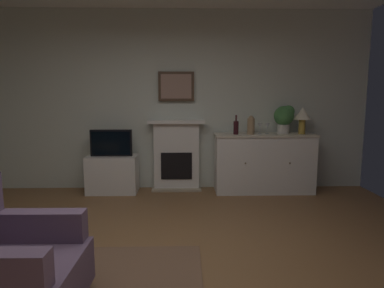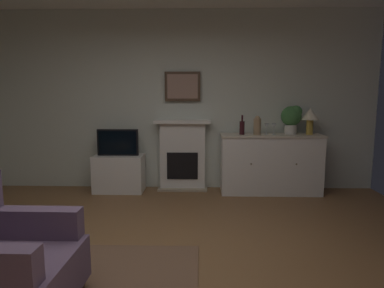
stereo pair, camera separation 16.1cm
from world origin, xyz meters
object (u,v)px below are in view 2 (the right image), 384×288
object	(u,v)px
table_lamp	(310,116)
armchair	(0,262)
wine_glass_center	(274,126)
wine_bottle	(242,127)
sideboard_cabinet	(270,164)
vase_decorative	(257,125)
wine_glass_left	(267,126)
tv_cabinet	(119,173)
tv_set	(118,142)
potted_plant_small	(292,117)
fireplace_unit	(183,155)
framed_picture	(183,86)

from	to	relation	value
table_lamp	armchair	size ratio (longest dim) A/B	0.43
wine_glass_center	wine_bottle	bearing A→B (deg)	-174.55
sideboard_cabinet	vase_decorative	world-z (taller)	vase_decorative
wine_glass_left	tv_cabinet	size ratio (longest dim) A/B	0.22
tv_set	potted_plant_small	distance (m)	2.65
wine_bottle	tv_cabinet	distance (m)	2.01
table_lamp	fireplace_unit	bearing A→B (deg)	174.68
wine_glass_center	tv_cabinet	bearing A→B (deg)	179.81
wine_glass_left	vase_decorative	world-z (taller)	vase_decorative
sideboard_cabinet	potted_plant_small	distance (m)	0.77
framed_picture	table_lamp	world-z (taller)	framed_picture
sideboard_cabinet	wine_glass_left	size ratio (longest dim) A/B	9.17
fireplace_unit	framed_picture	bearing A→B (deg)	90.00
vase_decorative	wine_bottle	bearing A→B (deg)	177.12
sideboard_cabinet	wine_glass_center	distance (m)	0.57
fireplace_unit	tv_set	distance (m)	1.02
wine_bottle	wine_glass_center	bearing A→B (deg)	5.45
framed_picture	armchair	xyz separation A→B (m)	(-1.03, -3.19, -1.23)
wine_glass_center	armchair	bearing A→B (deg)	-128.97
framed_picture	wine_glass_left	bearing A→B (deg)	-9.76
table_lamp	tv_set	distance (m)	2.91
tv_cabinet	fireplace_unit	bearing A→B (deg)	9.45
vase_decorative	potted_plant_small	size ratio (longest dim) A/B	0.65
sideboard_cabinet	table_lamp	bearing A→B (deg)	0.00
framed_picture	tv_cabinet	size ratio (longest dim) A/B	0.73
wine_glass_center	fireplace_unit	bearing A→B (deg)	172.96
fireplace_unit	sideboard_cabinet	size ratio (longest dim) A/B	0.73
sideboard_cabinet	table_lamp	world-z (taller)	table_lamp
framed_picture	wine_glass_left	world-z (taller)	framed_picture
tv_cabinet	armchair	bearing A→B (deg)	-91.07
framed_picture	fireplace_unit	bearing A→B (deg)	-90.00
tv_set	table_lamp	bearing A→B (deg)	0.16
wine_bottle	tv_cabinet	size ratio (longest dim) A/B	0.39
table_lamp	vase_decorative	xyz separation A→B (m)	(-0.79, -0.05, -0.14)
wine_glass_left	tv_cabinet	world-z (taller)	wine_glass_left
fireplace_unit	wine_glass_center	world-z (taller)	fireplace_unit
wine_bottle	vase_decorative	distance (m)	0.22
tv_cabinet	tv_set	world-z (taller)	tv_set
wine_glass_left	sideboard_cabinet	bearing A→B (deg)	-3.47
framed_picture	tv_set	bearing A→B (deg)	-166.69
framed_picture	potted_plant_small	distance (m)	1.72
vase_decorative	tv_cabinet	distance (m)	2.23
wine_bottle	tv_cabinet	world-z (taller)	wine_bottle
framed_picture	potted_plant_small	bearing A→B (deg)	-6.14
table_lamp	sideboard_cabinet	bearing A→B (deg)	-180.00
sideboard_cabinet	wine_glass_center	size ratio (longest dim) A/B	9.17
vase_decorative	armchair	distance (m)	3.68
vase_decorative	table_lamp	bearing A→B (deg)	3.64
sideboard_cabinet	vase_decorative	bearing A→B (deg)	-167.33
framed_picture	vase_decorative	distance (m)	1.29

